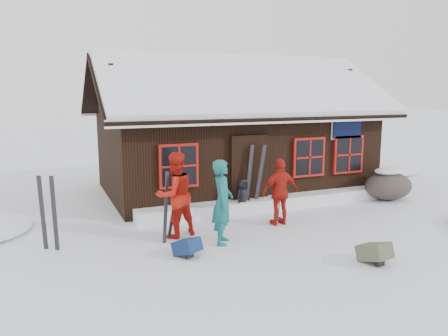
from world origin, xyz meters
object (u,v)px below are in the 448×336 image
at_px(backpack_olive, 374,256).
at_px(boulder, 388,185).
at_px(ski_poles, 278,200).
at_px(backpack_blue, 187,250).
at_px(ski_pair_left, 170,206).
at_px(skier_crouched, 243,196).
at_px(skier_orange_right, 280,192).
at_px(skier_orange_left, 175,195).
at_px(skier_teal, 223,202).

bearing_deg(backpack_olive, boulder, 36.32).
distance_m(ski_poles, backpack_blue, 3.20).
bearing_deg(backpack_olive, ski_pair_left, 130.25).
bearing_deg(skier_crouched, boulder, -27.23).
height_order(boulder, backpack_olive, boulder).
distance_m(ski_pair_left, backpack_olive, 4.29).
bearing_deg(backpack_blue, skier_crouched, 18.00).
bearing_deg(skier_orange_right, backpack_blue, 22.23).
xyz_separation_m(skier_orange_left, skier_crouched, (2.18, 1.11, -0.49)).
bearing_deg(skier_orange_right, skier_teal, 20.89).
height_order(ski_poles, backpack_olive, ski_poles).
bearing_deg(skier_crouched, ski_pair_left, -175.22).
distance_m(skier_orange_left, skier_orange_right, 2.61).
bearing_deg(boulder, skier_teal, -164.96).
distance_m(skier_crouched, boulder, 4.70).
relative_size(ski_pair_left, ski_poles, 1.35).
relative_size(skier_orange_left, boulder, 1.27).
relative_size(skier_teal, ski_pair_left, 1.15).
xyz_separation_m(skier_orange_right, backpack_blue, (-2.74, -1.14, -0.68)).
relative_size(ski_pair_left, backpack_blue, 3.16).
height_order(skier_orange_left, backpack_olive, skier_orange_left).
bearing_deg(ski_pair_left, backpack_blue, -118.18).
distance_m(skier_teal, skier_orange_right, 1.93).
bearing_deg(ski_poles, ski_pair_left, -174.11).
bearing_deg(skier_orange_right, skier_orange_left, -3.12).
xyz_separation_m(ski_poles, backpack_blue, (-2.84, -1.41, -0.41)).
height_order(ski_pair_left, backpack_olive, ski_pair_left).
height_order(skier_orange_right, boulder, skier_orange_right).
bearing_deg(skier_crouched, skier_orange_left, -176.53).
xyz_separation_m(skier_teal, backpack_olive, (2.22, -2.15, -0.76)).
height_order(skier_teal, boulder, skier_teal).
bearing_deg(backpack_blue, ski_poles, -1.18).
xyz_separation_m(skier_orange_right, boulder, (4.27, 0.93, -0.37)).
bearing_deg(backpack_olive, skier_orange_left, 127.28).
bearing_deg(ski_poles, boulder, 8.98).
bearing_deg(backpack_olive, backpack_blue, 143.49).
xyz_separation_m(skier_crouched, boulder, (4.69, -0.31, -0.02)).
bearing_deg(backpack_olive, skier_crouched, 93.45).
xyz_separation_m(ski_pair_left, ski_poles, (2.85, 0.29, -0.20)).
height_order(skier_teal, ski_poles, skier_teal).
height_order(skier_crouched, ski_pair_left, ski_pair_left).
bearing_deg(skier_orange_right, boulder, -167.89).
bearing_deg(backpack_olive, skier_orange_right, 90.26).
xyz_separation_m(skier_teal, ski_pair_left, (-0.96, 0.68, -0.16)).
relative_size(skier_teal, boulder, 1.20).
bearing_deg(ski_poles, backpack_blue, -153.58).
xyz_separation_m(skier_teal, skier_crouched, (1.38, 1.94, -0.44)).
distance_m(skier_orange_left, boulder, 6.94).
bearing_deg(skier_orange_left, skier_orange_right, 161.82).
xyz_separation_m(skier_orange_right, skier_crouched, (-0.42, 1.24, -0.35)).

